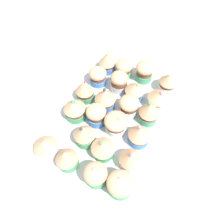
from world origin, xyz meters
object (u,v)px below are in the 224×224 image
Objects in this scene: cupcake_8 at (96,115)px; cupcake_10 at (67,158)px; cupcake_7 at (105,99)px; cupcake_15 at (103,148)px; cupcake_0 at (107,62)px; cupcake_5 at (124,68)px; cupcake_1 at (98,76)px; cupcake_21 at (130,159)px; cupcake_3 at (75,109)px; baking_tray at (112,118)px; cupcake_11 at (145,71)px; cupcake_17 at (168,82)px; cupcake_18 at (158,98)px; cupcake_4 at (46,146)px; cupcake_12 at (134,91)px; cupcake_13 at (129,106)px; cupcake_14 at (116,123)px; cupcake_22 at (120,185)px; cupcake_6 at (119,81)px; cupcake_16 at (96,175)px; cupcake_9 at (84,135)px; cupcake_2 at (85,91)px; cupcake_19 at (149,112)px; cupcake_20 at (139,135)px.

cupcake_10 reaches higher than cupcake_8.
cupcake_7 is 15.63cm from cupcake_15.
cupcake_5 is at bearing 93.48° from cupcake_0.
cupcake_1 is 15.04cm from cupcake_8.
cupcake_3 is at bearing -108.85° from cupcake_21.
cupcake_1 is at bearing -168.36° from cupcake_10.
cupcake_7 is at bearing -128.69° from baking_tray.
cupcake_10 is 1.10× the size of cupcake_15.
baking_tray is 6.87× the size of cupcake_11.
cupcake_0 is at bearing -170.86° from cupcake_10.
cupcake_17 is 1.04× the size of cupcake_18.
cupcake_3 is 9.53cm from cupcake_7.
cupcake_18 is at bearing 41.88° from cupcake_11.
cupcake_4 is 16.17cm from cupcake_8.
cupcake_12 is 0.96× the size of cupcake_13.
cupcake_21 is at bearing 19.17° from cupcake_12.
cupcake_3 reaches higher than cupcake_14.
cupcake_22 is (28.64, 20.72, 0.31)cm from cupcake_1.
cupcake_12 is at bearing -160.83° from cupcake_21.
cupcake_22 is at bearing 24.63° from cupcake_6.
cupcake_9 is at bearing -136.81° from cupcake_16.
cupcake_10 is at bearing -27.89° from cupcake_18.
cupcake_21 is at bearing -177.72° from cupcake_22.
cupcake_2 is at bearing -25.91° from cupcake_5.
cupcake_9 is 16.09cm from cupcake_22.
cupcake_5 is (-34.78, 7.24, -0.21)cm from cupcake_4.
cupcake_9 reaches higher than cupcake_22.
cupcake_22 is (27.94, 7.58, 0.24)cm from cupcake_12.
cupcake_18 is 21.24cm from cupcake_21.
cupcake_22 reaches higher than cupcake_4.
cupcake_13 is at bearing 132.65° from cupcake_8.
cupcake_12 is (7.53, 6.78, 0.03)cm from cupcake_5.
cupcake_4 is 29.72cm from cupcake_19.
cupcake_2 is at bearing -108.24° from cupcake_20.
cupcake_1 is 0.87× the size of cupcake_18.
cupcake_16 reaches higher than baking_tray.
baking_tray is at bearing -110.80° from cupcake_20.
cupcake_14 is (6.85, -1.00, -0.28)cm from cupcake_13.
cupcake_3 is at bearing -68.06° from cupcake_19.
cupcake_19 reaches higher than cupcake_6.
cupcake_2 is 14.78cm from cupcake_14.
cupcake_1 is at bearing -153.63° from cupcake_16.
cupcake_22 is (14.97, 7.90, 0.20)cm from cupcake_14.
cupcake_20 is (-13.58, 20.87, 0.02)cm from cupcake_4.
cupcake_7 reaches higher than cupcake_18.
cupcake_6 is 29.08cm from cupcake_10.
cupcake_9 reaches higher than cupcake_1.
cupcake_22 is at bearing 15.17° from cupcake_12.
cupcake_10 is at bearing -0.76° from cupcake_5.
cupcake_21 is at bearing 43.00° from baking_tray.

